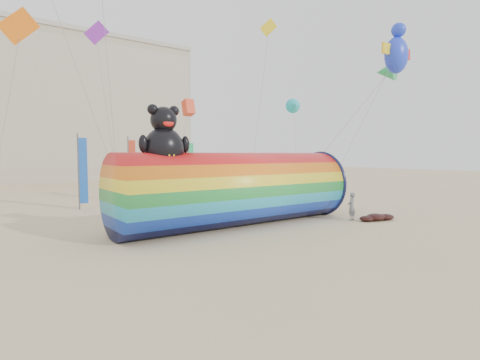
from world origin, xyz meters
TOP-DOWN VIEW (x-y plane):
  - ground at (0.00, 0.00)m, footprint 160.00×160.00m
  - windsock_assembly at (0.22, 1.37)m, footprint 13.32×4.06m
  - kite_handler at (6.31, -1.38)m, footprint 0.67×0.53m
  - fabric_bundle at (7.55, -2.23)m, footprint 2.62×1.35m
  - festival_banners at (0.52, 15.35)m, footprint 12.67×6.69m

SIDE VIEW (x-z plane):
  - ground at x=0.00m, z-range 0.00..0.00m
  - fabric_bundle at x=7.55m, z-range -0.03..0.37m
  - kite_handler at x=6.31m, z-range 0.00..1.61m
  - windsock_assembly at x=0.22m, z-range -1.03..5.11m
  - festival_banners at x=0.52m, z-range 0.04..5.24m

